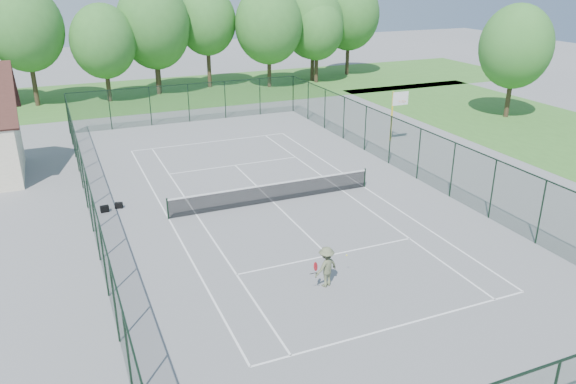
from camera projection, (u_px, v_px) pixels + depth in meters
name	position (u px, v px, depth m)	size (l,w,h in m)	color
ground	(273.00, 202.00, 29.38)	(140.00, 140.00, 0.00)	gray
grass_far	(160.00, 93.00, 55.00)	(80.00, 16.00, 0.01)	#468331
grass_side	(554.00, 133.00, 41.54)	(14.00, 40.00, 0.01)	#468331
court_lines	(273.00, 202.00, 29.38)	(11.05, 23.85, 0.01)	white
tennis_net	(273.00, 192.00, 29.17)	(11.08, 0.08, 1.10)	black
fence_enclosure	(273.00, 174.00, 28.81)	(18.05, 36.05, 3.02)	#13311D
tree_line_far	(155.00, 30.00, 52.78)	(39.40, 6.40, 9.70)	#433222
basketball_goal	(397.00, 106.00, 38.46)	(1.20, 1.43, 3.65)	yellow
tree_side	(516.00, 47.00, 44.11)	(5.65, 5.65, 8.95)	#433222
sports_bag_a	(105.00, 209.00, 28.13)	(0.41, 0.25, 0.33)	black
sports_bag_b	(119.00, 205.00, 28.59)	(0.38, 0.23, 0.30)	black
tennis_player	(326.00, 267.00, 21.37)	(2.00, 0.95, 1.64)	#646C4B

